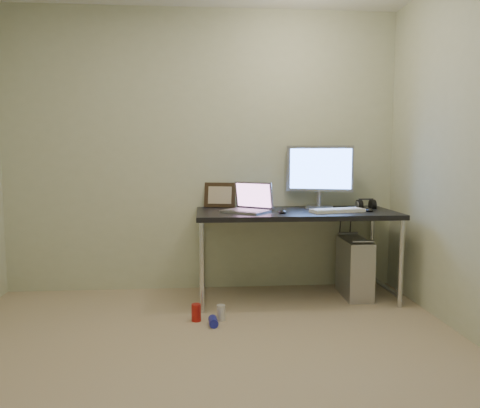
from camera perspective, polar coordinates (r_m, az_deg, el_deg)
floor at (r=2.77m, az=-4.30°, el=-20.23°), size 3.50×3.50×0.00m
wall_back at (r=4.23m, az=-4.60°, el=6.38°), size 3.50×0.02×2.50m
desk at (r=3.98m, az=6.78°, el=-1.92°), size 1.67×0.73×0.75m
tower_computer at (r=4.20m, az=13.78°, el=-7.55°), size 0.22×0.48×0.53m
cable_a at (r=4.44m, az=11.94°, el=-4.77°), size 0.01×0.16×0.69m
cable_b at (r=4.46m, az=13.12°, el=-5.03°), size 0.02×0.11×0.71m
can_red at (r=3.55m, az=-5.36°, el=-13.04°), size 0.09×0.09×0.13m
can_white at (r=3.55m, az=-2.34°, el=-13.10°), size 0.08×0.08×0.12m
can_blue at (r=3.46m, az=-3.28°, el=-14.11°), size 0.07×0.12×0.06m
laptop at (r=3.88m, az=1.06°, el=-0.11°), size 0.46×0.44×0.24m
monitor at (r=4.22m, az=9.71°, el=3.92°), size 0.57×0.23×0.55m
keyboard at (r=3.95m, az=11.79°, el=-0.77°), size 0.47×0.25×0.03m
mouse_right at (r=4.05m, az=15.48°, el=-0.63°), size 0.09×0.12×0.04m
mouse_left at (r=3.81m, az=5.20°, el=-0.86°), size 0.08×0.11×0.04m
headphones at (r=4.27m, az=15.09°, el=-0.14°), size 0.16×0.10×0.11m
picture_frame at (r=4.20m, az=-2.49°, el=1.10°), size 0.29×0.14×0.23m
webcam at (r=4.19m, az=0.80°, el=0.73°), size 0.04×0.04×0.12m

